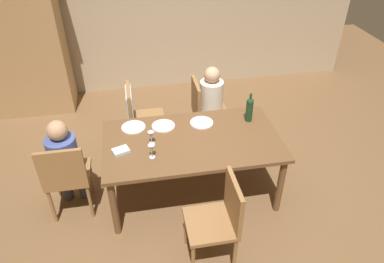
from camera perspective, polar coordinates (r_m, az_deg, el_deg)
The scene contains 17 objects.
ground_plane at distance 4.25m, azimuth 0.00°, elevation -9.30°, with size 10.00×10.00×0.00m, color brown.
rear_room_partition at distance 5.95m, azimuth -5.00°, elevation 19.22°, with size 6.40×0.12×2.70m, color tan.
armoire_cabinet at distance 5.77m, azimuth -25.26°, elevation 12.89°, with size 1.18×0.62×2.18m.
dining_table at distance 3.81m, azimuth 0.00°, elevation -2.16°, with size 1.85×1.04×0.74m.
chair_far_right at distance 4.67m, azimuth 1.98°, elevation 3.62°, with size 0.44×0.44×0.92m.
chair_left_end at distance 3.86m, azimuth -19.28°, elevation -6.46°, with size 0.44×0.44×0.92m.
chair_far_left at distance 4.55m, azimuth -8.77°, elevation 3.20°, with size 0.46×0.44×0.92m.
chair_near at distance 3.27m, azimuth 4.47°, elevation -13.28°, with size 0.44×0.44×0.92m.
person_woman_host at distance 4.63m, azimuth 3.38°, elevation 4.91°, with size 0.34×0.30×1.11m.
person_man_bearded at distance 3.88m, azimuth -19.44°, elevation -4.11°, with size 0.30×0.34×1.12m.
wine_bottle_tall_green at distance 4.03m, azimuth 9.08°, elevation 3.57°, with size 0.08×0.08×0.34m.
wine_glass_near_left at distance 3.66m, azimuth -6.48°, elevation -0.62°, with size 0.07×0.07×0.15m.
wine_glass_centre at distance 3.49m, azimuth -6.42°, elevation -2.72°, with size 0.07×0.07×0.15m.
dinner_plate_host at distance 3.97m, azimuth -4.56°, elevation 0.89°, with size 0.26×0.26×0.01m, color silver.
dinner_plate_guest_left at distance 3.99m, azimuth -9.25°, elevation 0.67°, with size 0.26×0.26×0.01m, color white.
dinner_plate_guest_right at distance 4.01m, azimuth 1.54°, elevation 1.41°, with size 0.26×0.26×0.01m, color white.
folded_napkin at distance 3.66m, azimuth -11.20°, elevation -2.99°, with size 0.16×0.12×0.03m, color #ADC6D6.
Camera 1 is at (-0.55, -2.98, 2.98)m, focal length 33.70 mm.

